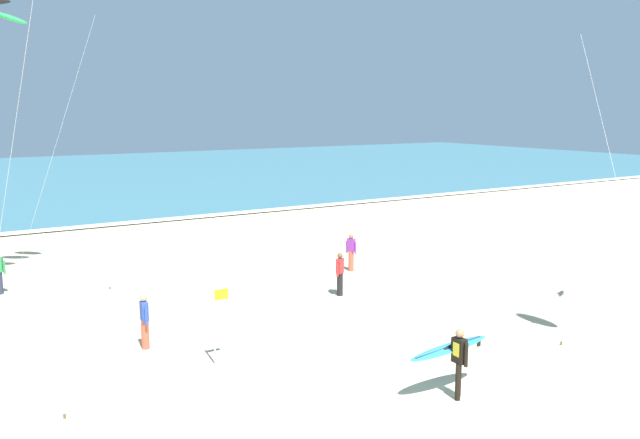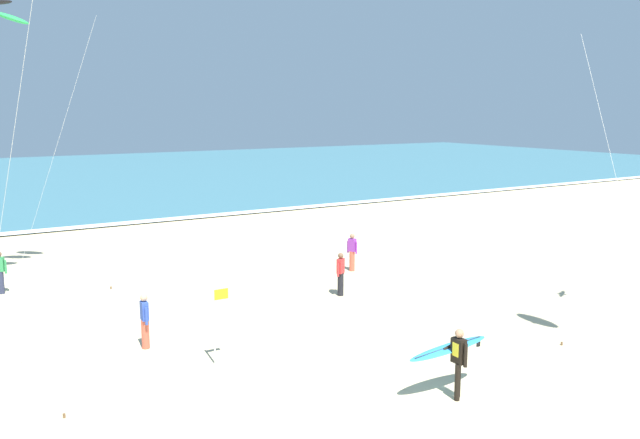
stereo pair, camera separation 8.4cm
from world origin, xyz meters
The scene contains 7 objects.
ocean_water centered at (0.00, 59.60, 0.04)m, with size 160.00×60.00×0.08m, color teal.
shoreline_foam centered at (0.00, 29.90, 0.09)m, with size 160.00×1.13×0.01m, color white.
surfer_lead centered at (1.54, 2.12, 1.04)m, with size 2.31×0.90×1.71m.
bystander_blue_top centered at (-3.71, 9.09, 0.81)m, with size 0.22×0.50×1.59m.
bystander_purple_top centered at (6.47, 13.57, 0.81)m, with size 0.29×0.47×1.59m.
bystander_red_top centered at (4.01, 10.71, 0.81)m, with size 0.44×0.32×1.59m.
lifeguard_flag centered at (-2.43, 6.95, 1.27)m, with size 0.45×0.05×2.10m.
Camera 1 is at (-9.11, -8.98, 6.79)m, focal length 37.60 mm.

